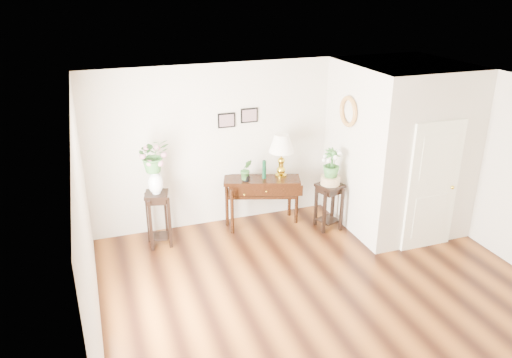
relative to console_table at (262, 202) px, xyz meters
name	(u,v)px	position (x,y,z in m)	size (l,w,h in m)	color
floor	(331,298)	(0.14, -2.38, -0.43)	(6.00, 5.50, 0.02)	brown
ceiling	(344,96)	(0.14, -2.38, 2.37)	(6.00, 5.50, 0.02)	white
wall_back	(263,142)	(0.14, 0.37, 0.97)	(6.00, 0.02, 2.80)	beige
wall_front	(503,348)	(0.14, -5.13, 0.97)	(6.00, 0.02, 2.80)	beige
wall_left	(88,245)	(-2.86, -2.38, 0.97)	(0.02, 5.50, 2.80)	beige
partition	(398,146)	(2.24, -0.61, 0.97)	(1.80, 1.95, 2.80)	beige
door	(433,187)	(2.24, -1.61, 0.62)	(0.90, 0.05, 2.10)	white
art_print_left	(227,120)	(-0.51, 0.35, 1.42)	(0.30, 0.02, 0.25)	black
art_print_right	(249,115)	(-0.11, 0.35, 1.47)	(0.30, 0.02, 0.25)	black
wall_ornament	(348,112)	(1.30, -0.48, 1.62)	(0.51, 0.51, 0.07)	#C0883B
console_table	(262,202)	(0.00, 0.00, 0.00)	(1.30, 0.43, 0.87)	black
table_lamp	(281,157)	(0.35, 0.00, 0.78)	(0.44, 0.44, 0.76)	gold
green_vase	(264,169)	(0.04, 0.00, 0.60)	(0.07, 0.07, 0.32)	#0B331D
potted_plant	(246,171)	(-0.28, 0.00, 0.62)	(0.20, 0.16, 0.37)	#377131
plant_stand_a	(159,219)	(-1.82, -0.14, 0.03)	(0.36, 0.36, 0.92)	black
porcelain_vase	(155,180)	(-1.82, -0.14, 0.71)	(0.24, 0.24, 0.41)	white
lily_arrangement	(153,153)	(-1.82, -0.14, 1.15)	(0.48, 0.42, 0.53)	#377131
plant_stand_b	(329,206)	(1.04, -0.50, -0.02)	(0.38, 0.38, 0.82)	black
ceramic_bowl	(330,180)	(1.04, -0.50, 0.46)	(0.33, 0.33, 0.14)	#CEC185
narcissus	(331,164)	(1.04, -0.50, 0.76)	(0.28, 0.28, 0.50)	#377131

